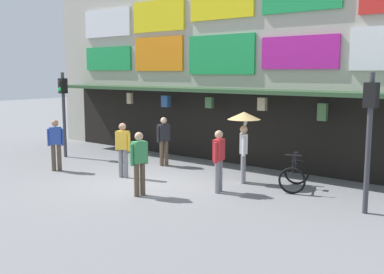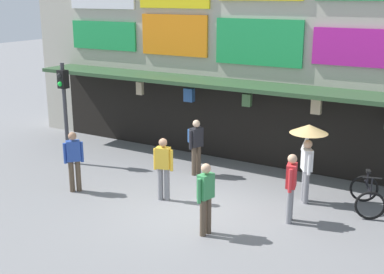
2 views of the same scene
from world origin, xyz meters
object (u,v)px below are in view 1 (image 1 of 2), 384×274
object	(u,v)px
pedestrian_in_red	(164,137)
pedestrian_in_green	(139,160)
pedestrian_in_yellow	(219,158)
bicycle_parked	(294,175)
traffic_light_far	(370,120)
pedestrian_with_umbrella	(244,127)
traffic_light_near	(63,101)
pedestrian_in_white	(56,142)
pedestrian_in_purple	(123,147)

from	to	relation	value
pedestrian_in_red	pedestrian_in_green	size ratio (longest dim) A/B	1.00
pedestrian_in_yellow	pedestrian_in_green	xyz separation A→B (m)	(-1.40, -1.57, 0.00)
bicycle_parked	pedestrian_in_yellow	bearing A→B (deg)	-132.41
pedestrian_in_green	bicycle_parked	bearing A→B (deg)	47.91
pedestrian_in_green	pedestrian_in_yellow	bearing A→B (deg)	48.23
traffic_light_far	pedestrian_in_green	xyz separation A→B (m)	(-5.09, -2.17, -1.19)
bicycle_parked	traffic_light_far	bearing A→B (deg)	-23.67
traffic_light_far	pedestrian_in_red	world-z (taller)	traffic_light_far
pedestrian_in_red	pedestrian_with_umbrella	size ratio (longest dim) A/B	0.81
pedestrian_in_green	pedestrian_in_red	bearing A→B (deg)	122.82
bicycle_parked	traffic_light_near	bearing A→B (deg)	-173.65
bicycle_parked	pedestrian_with_umbrella	distance (m)	1.97
traffic_light_near	pedestrian_in_green	bearing A→B (deg)	-19.28
pedestrian_with_umbrella	pedestrian_in_yellow	distance (m)	1.49
bicycle_parked	pedestrian_in_red	size ratio (longest dim) A/B	0.79
bicycle_parked	pedestrian_in_yellow	xyz separation A→B (m)	(-1.44, -1.58, 0.55)
pedestrian_with_umbrella	traffic_light_near	bearing A→B (deg)	-174.36
traffic_light_far	pedestrian_in_yellow	size ratio (longest dim) A/B	1.90
traffic_light_far	bicycle_parked	size ratio (longest dim) A/B	2.40
bicycle_parked	pedestrian_in_red	bearing A→B (deg)	178.36
pedestrian_with_umbrella	pedestrian_in_green	distance (m)	3.27
traffic_light_far	bicycle_parked	world-z (taller)	traffic_light_far
traffic_light_near	pedestrian_in_green	xyz separation A→B (m)	(6.15, -2.15, -1.19)
traffic_light_far	pedestrian_in_white	size ratio (longest dim) A/B	1.90
pedestrian_in_purple	pedestrian_in_white	world-z (taller)	same
pedestrian_with_umbrella	pedestrian_in_white	xyz separation A→B (m)	(-5.66, -2.42, -0.69)
traffic_light_far	pedestrian_with_umbrella	bearing A→B (deg)	169.07
pedestrian_in_red	traffic_light_near	bearing A→B (deg)	-164.14
bicycle_parked	pedestrian_with_umbrella	xyz separation A→B (m)	(-1.50, -0.26, 1.25)
traffic_light_near	traffic_light_far	xyz separation A→B (m)	(11.24, 0.02, 0.00)
traffic_light_far	pedestrian_in_green	world-z (taller)	traffic_light_far
bicycle_parked	pedestrian_in_white	size ratio (longest dim) A/B	0.79
traffic_light_far	pedestrian_with_umbrella	distance (m)	3.84
traffic_light_far	pedestrian_in_green	bearing A→B (deg)	-156.89
pedestrian_in_purple	pedestrian_in_yellow	distance (m)	3.31
bicycle_parked	pedestrian_in_white	world-z (taller)	pedestrian_in_white
traffic_light_far	pedestrian_in_purple	distance (m)	7.14
traffic_light_near	pedestrian_with_umbrella	bearing A→B (deg)	5.64
pedestrian_in_yellow	traffic_light_near	bearing A→B (deg)	175.61
pedestrian_with_umbrella	pedestrian_in_yellow	world-z (taller)	pedestrian_with_umbrella
pedestrian_in_yellow	pedestrian_in_white	xyz separation A→B (m)	(-5.71, -1.10, 0.00)
pedestrian_in_red	pedestrian_in_yellow	bearing A→B (deg)	-26.03
traffic_light_far	pedestrian_in_red	bearing A→B (deg)	171.14
traffic_light_near	pedestrian_in_green	distance (m)	6.63
traffic_light_near	pedestrian_in_green	size ratio (longest dim) A/B	1.90
pedestrian_in_yellow	pedestrian_in_white	size ratio (longest dim) A/B	1.00
traffic_light_far	pedestrian_with_umbrella	size ratio (longest dim) A/B	1.54
traffic_light_near	pedestrian_in_white	bearing A→B (deg)	-42.21
traffic_light_near	pedestrian_in_green	world-z (taller)	traffic_light_near
traffic_light_far	pedestrian_in_white	world-z (taller)	traffic_light_far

